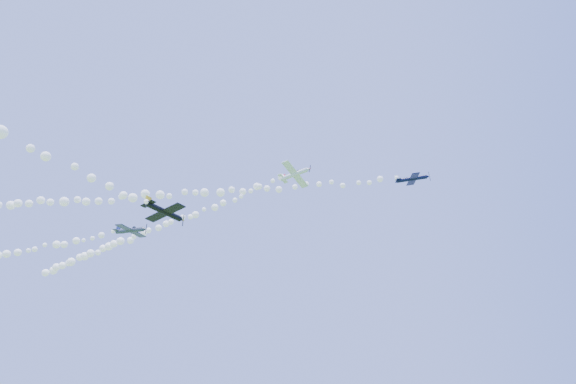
% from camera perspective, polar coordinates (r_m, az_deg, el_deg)
% --- Properties ---
extents(plane_white, '(6.68, 6.93, 2.28)m').
position_cam_1_polar(plane_white, '(89.64, 0.86, 2.14)').
color(plane_white, white).
extents(smoke_trail_white, '(72.07, 34.49, 2.92)m').
position_cam_1_polar(smoke_trail_white, '(114.57, -16.76, -4.75)').
color(smoke_trail_white, white).
extents(plane_navy, '(6.96, 7.02, 2.38)m').
position_cam_1_polar(plane_navy, '(96.10, 14.56, 1.54)').
color(plane_navy, black).
extents(smoke_trail_navy, '(84.85, 7.45, 2.72)m').
position_cam_1_polar(smoke_trail_navy, '(99.13, -11.71, -0.15)').
color(smoke_trail_navy, white).
extents(plane_grey, '(6.78, 7.12, 2.58)m').
position_cam_1_polar(plane_grey, '(89.77, -18.11, -4.34)').
color(plane_grey, '#383D51').
extents(plane_black, '(7.60, 7.18, 2.20)m').
position_cam_1_polar(plane_black, '(75.61, -14.38, -2.30)').
color(plane_black, black).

